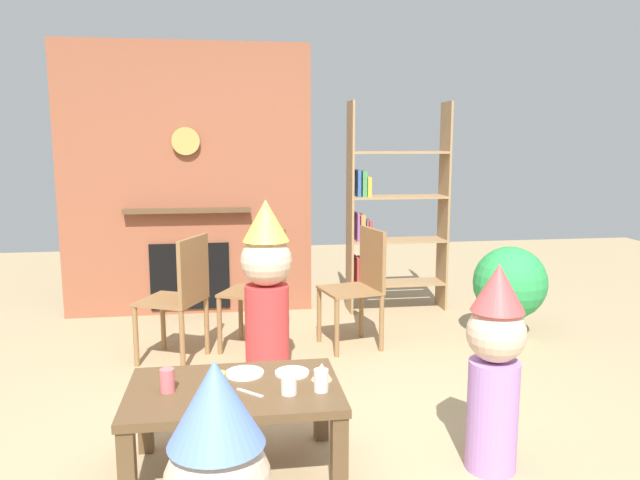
# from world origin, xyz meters

# --- Properties ---
(ground_plane) EXTENTS (12.00, 12.00, 0.00)m
(ground_plane) POSITION_xyz_m (0.00, 0.00, 0.00)
(ground_plane) COLOR tan
(brick_fireplace_feature) EXTENTS (2.20, 0.28, 2.40)m
(brick_fireplace_feature) POSITION_xyz_m (-0.72, 2.60, 1.19)
(brick_fireplace_feature) COLOR #935138
(brick_fireplace_feature) RESTS_ON ground_plane
(bookshelf) EXTENTS (0.90, 0.28, 1.90)m
(bookshelf) POSITION_xyz_m (1.08, 2.40, 0.86)
(bookshelf) COLOR #9E7A51
(bookshelf) RESTS_ON ground_plane
(coffee_table) EXTENTS (0.98, 0.63, 0.43)m
(coffee_table) POSITION_xyz_m (-0.35, -0.26, 0.36)
(coffee_table) COLOR brown
(coffee_table) RESTS_ON ground_plane
(paper_cup_near_left) EXTENTS (0.07, 0.07, 0.10)m
(paper_cup_near_left) POSITION_xyz_m (0.04, -0.36, 0.48)
(paper_cup_near_left) COLOR silver
(paper_cup_near_left) RESTS_ON coffee_table
(paper_cup_near_right) EXTENTS (0.07, 0.07, 0.09)m
(paper_cup_near_right) POSITION_xyz_m (-0.11, -0.37, 0.47)
(paper_cup_near_right) COLOR silver
(paper_cup_near_right) RESTS_ON coffee_table
(paper_cup_center) EXTENTS (0.07, 0.07, 0.11)m
(paper_cup_center) POSITION_xyz_m (-0.65, -0.27, 0.48)
(paper_cup_center) COLOR #E5666B
(paper_cup_center) RESTS_ON coffee_table
(paper_cup_far_left) EXTENTS (0.07, 0.07, 0.09)m
(paper_cup_far_left) POSITION_xyz_m (-0.42, -0.31, 0.47)
(paper_cup_far_left) COLOR #F2CC4C
(paper_cup_far_left) RESTS_ON coffee_table
(paper_plate_front) EXTENTS (0.19, 0.19, 0.01)m
(paper_plate_front) POSITION_xyz_m (-0.30, -0.11, 0.43)
(paper_plate_front) COLOR white
(paper_plate_front) RESTS_ON coffee_table
(paper_plate_rear) EXTENTS (0.17, 0.17, 0.01)m
(paper_plate_rear) POSITION_xyz_m (-0.07, -0.13, 0.43)
(paper_plate_rear) COLOR white
(paper_plate_rear) RESTS_ON coffee_table
(birthday_cake_slice) EXTENTS (0.10, 0.10, 0.08)m
(birthday_cake_slice) POSITION_xyz_m (0.07, -0.23, 0.47)
(birthday_cake_slice) COLOR #EAC68C
(birthday_cake_slice) RESTS_ON coffee_table
(table_fork) EXTENTS (0.12, 0.12, 0.01)m
(table_fork) POSITION_xyz_m (-0.28, -0.34, 0.43)
(table_fork) COLOR silver
(table_fork) RESTS_ON coffee_table
(child_in_pink) EXTENTS (0.28, 0.28, 1.00)m
(child_in_pink) POSITION_xyz_m (0.86, -0.39, 0.53)
(child_in_pink) COLOR #B27FCC
(child_in_pink) RESTS_ON ground_plane
(child_by_the_chairs) EXTENTS (0.33, 0.33, 1.19)m
(child_by_the_chairs) POSITION_xyz_m (-0.13, 0.85, 0.63)
(child_by_the_chairs) COLOR #D13838
(child_by_the_chairs) RESTS_ON ground_plane
(dining_chair_left) EXTENTS (0.53, 0.53, 0.90)m
(dining_chair_left) POSITION_xyz_m (-0.69, 1.29, 0.51)
(dining_chair_left) COLOR olive
(dining_chair_left) RESTS_ON ground_plane
(dining_chair_middle) EXTENTS (0.54, 0.54, 0.90)m
(dining_chair_middle) POSITION_xyz_m (-0.12, 1.44, 0.51)
(dining_chair_middle) COLOR olive
(dining_chair_middle) RESTS_ON ground_plane
(dining_chair_right) EXTENTS (0.48, 0.48, 0.90)m
(dining_chair_right) POSITION_xyz_m (0.62, 1.45, 0.51)
(dining_chair_right) COLOR olive
(dining_chair_right) RESTS_ON ground_plane
(potted_plant_tall) EXTENTS (0.57, 0.57, 0.74)m
(potted_plant_tall) POSITION_xyz_m (1.81, 1.44, 0.43)
(potted_plant_tall) COLOR beige
(potted_plant_tall) RESTS_ON ground_plane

